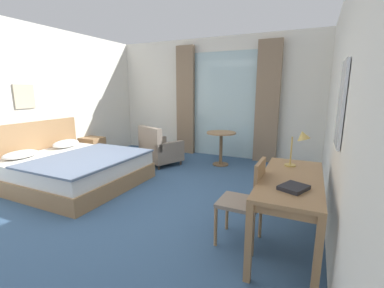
% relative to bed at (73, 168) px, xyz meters
% --- Properties ---
extents(ground, '(5.76, 6.88, 0.10)m').
position_rel_bed_xyz_m(ground, '(1.45, -0.09, -0.33)').
color(ground, '#38567A').
extents(wall_back, '(5.36, 0.12, 2.85)m').
position_rel_bed_xyz_m(wall_back, '(1.45, 3.09, 1.15)').
color(wall_back, white).
rests_on(wall_back, ground).
extents(wall_left, '(0.12, 6.48, 2.85)m').
position_rel_bed_xyz_m(wall_left, '(-1.17, -0.09, 1.15)').
color(wall_left, white).
rests_on(wall_left, ground).
extents(wall_right, '(0.12, 6.48, 2.85)m').
position_rel_bed_xyz_m(wall_right, '(4.07, -0.09, 1.15)').
color(wall_right, white).
rests_on(wall_right, ground).
extents(balcony_glass_door, '(1.60, 0.02, 2.51)m').
position_rel_bed_xyz_m(balcony_glass_door, '(1.79, 3.01, 0.98)').
color(balcony_glass_door, silver).
rests_on(balcony_glass_door, ground).
extents(curtain_panel_left, '(0.47, 0.10, 2.69)m').
position_rel_bed_xyz_m(curtain_panel_left, '(0.78, 2.91, 1.07)').
color(curtain_panel_left, '#897056').
rests_on(curtain_panel_left, ground).
extents(curtain_panel_right, '(0.52, 0.10, 2.69)m').
position_rel_bed_xyz_m(curtain_panel_right, '(2.81, 2.91, 1.07)').
color(curtain_panel_right, '#897056').
rests_on(curtain_panel_right, ground).
extents(bed, '(2.13, 1.92, 1.04)m').
position_rel_bed_xyz_m(bed, '(0.00, 0.00, 0.00)').
color(bed, '#9E754C').
rests_on(bed, ground).
extents(nightstand, '(0.49, 0.40, 0.54)m').
position_rel_bed_xyz_m(nightstand, '(-0.87, 1.30, -0.01)').
color(nightstand, '#9E754C').
rests_on(nightstand, ground).
extents(writing_desk, '(0.61, 1.47, 0.77)m').
position_rel_bed_xyz_m(writing_desk, '(3.63, -0.37, 0.40)').
color(writing_desk, '#9E754C').
rests_on(writing_desk, ground).
extents(desk_chair, '(0.44, 0.42, 0.94)m').
position_rel_bed_xyz_m(desk_chair, '(3.22, -0.52, 0.25)').
color(desk_chair, gray).
rests_on(desk_chair, ground).
extents(desk_lamp, '(0.26, 0.18, 0.45)m').
position_rel_bed_xyz_m(desk_lamp, '(3.67, 0.02, 0.82)').
color(desk_lamp, tan).
rests_on(desk_lamp, writing_desk).
extents(closed_book, '(0.28, 0.30, 0.04)m').
position_rel_bed_xyz_m(closed_book, '(3.67, -0.71, 0.51)').
color(closed_book, '#232328').
rests_on(closed_book, writing_desk).
extents(armchair_by_window, '(0.99, 0.95, 0.86)m').
position_rel_bed_xyz_m(armchair_by_window, '(0.74, 1.67, 0.06)').
color(armchair_by_window, gray).
rests_on(armchair_by_window, ground).
extents(round_cafe_table, '(0.63, 0.63, 0.73)m').
position_rel_bed_xyz_m(round_cafe_table, '(1.99, 2.21, 0.26)').
color(round_cafe_table, '#9E754C').
rests_on(round_cafe_table, ground).
extents(framed_picture, '(0.03, 0.38, 0.44)m').
position_rel_bed_xyz_m(framed_picture, '(-1.09, -0.00, 1.24)').
color(framed_picture, beige).
extents(wall_mirror, '(0.02, 0.47, 0.77)m').
position_rel_bed_xyz_m(wall_mirror, '(3.99, -0.37, 1.24)').
color(wall_mirror, silver).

